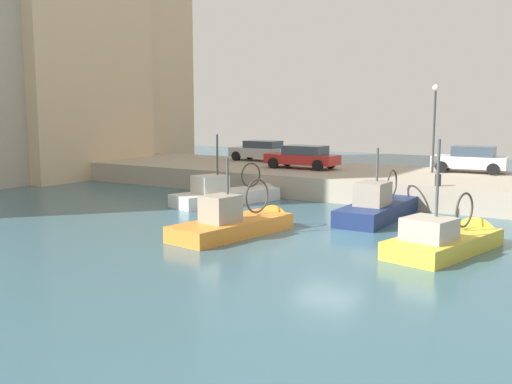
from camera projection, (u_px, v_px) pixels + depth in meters
name	position (u px, v px, depth m)	size (l,w,h in m)	color
water_surface	(328.00, 235.00, 22.26)	(80.00, 80.00, 0.00)	#386070
quay_wall	(422.00, 186.00, 31.76)	(9.00, 56.00, 1.20)	#ADA08C
fishing_boat_orange	(239.00, 230.00, 22.57)	(6.14, 2.69, 3.78)	orange
fishing_boat_yellow	(450.00, 247.00, 19.89)	(5.93, 3.06, 4.66)	gold
fishing_boat_white	(232.00, 200.00, 29.96)	(6.75, 3.53, 4.27)	white
fishing_boat_navy	(381.00, 214.00, 25.86)	(6.85, 2.07, 3.90)	navy
parked_car_red	(303.00, 157.00, 34.99)	(1.98, 4.33, 1.36)	red
parked_car_silver	(261.00, 150.00, 40.13)	(1.96, 4.15, 1.37)	#B7B7BC
parked_car_white	(471.00, 159.00, 32.71)	(2.09, 4.04, 1.48)	silver
mooring_bollard_north	(438.00, 180.00, 27.11)	(0.28, 0.28, 0.55)	#2D2D33
quay_streetlamp	(435.00, 114.00, 32.41)	(0.36, 0.36, 4.83)	#38383D
waterfront_building_west	(120.00, 36.00, 47.29)	(10.51, 7.04, 20.99)	beige
waterfront_building_west_mid	(60.00, 19.00, 40.62)	(10.50, 7.75, 21.66)	beige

